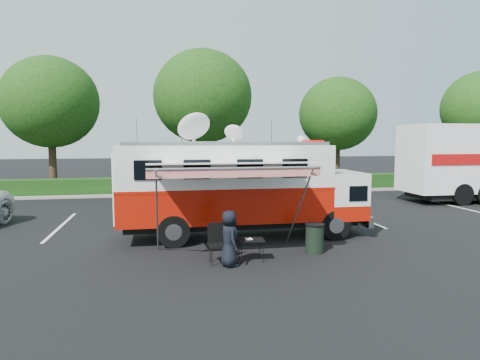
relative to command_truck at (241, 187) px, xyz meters
name	(u,v)px	position (x,y,z in m)	size (l,w,h in m)	color
ground_plane	(243,237)	(0.07, 0.00, -1.71)	(120.00, 120.00, 0.00)	black
back_border	(221,112)	(1.22, 12.90, 3.29)	(60.00, 6.14, 8.87)	#9E998E
stall_lines	(217,220)	(-0.43, 3.00, -1.71)	(24.12, 5.50, 0.01)	silver
command_truck	(241,187)	(0.00, 0.00, 0.00)	(8.34, 2.30, 4.01)	black
awning	(230,166)	(-0.75, -2.39, 0.86)	(4.55, 2.37, 2.75)	white
person	(229,266)	(-0.92, -3.23, -1.71)	(0.72, 0.47, 1.48)	black
folding_table	(251,241)	(-0.27, -2.90, -1.15)	(0.77, 0.57, 0.62)	black
folding_chair	(218,239)	(-1.18, -2.86, -1.08)	(0.57, 0.59, 1.07)	black
trash_bin	(315,238)	(1.75, -2.40, -1.28)	(0.57, 0.57, 0.86)	black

